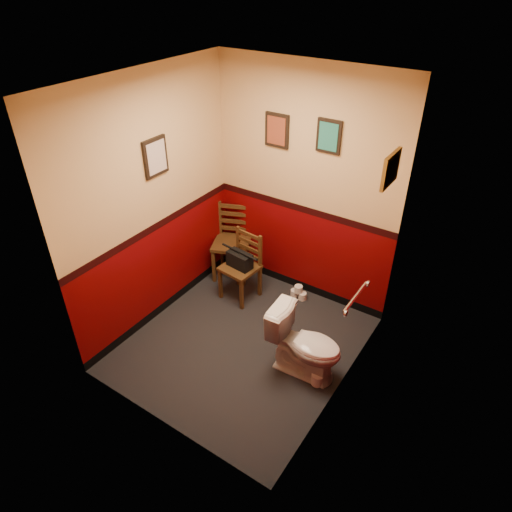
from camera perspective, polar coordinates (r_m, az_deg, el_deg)
The scene contains 17 objects.
floor at distance 5.01m, azimuth -1.61°, elevation -10.91°, with size 2.20×2.40×0.00m, color black.
ceiling at distance 3.66m, azimuth -2.31°, elevation 20.80°, with size 2.20×2.40×0.00m, color silver.
wall_back at distance 5.08m, azimuth 5.99°, elevation 8.27°, with size 2.20×2.70×0.00m, color #5A0305.
wall_front at distance 3.45m, azimuth -13.50°, elevation -6.31°, with size 2.20×2.70×0.00m, color #5A0305.
wall_left at distance 4.82m, azimuth -12.73°, elevation 6.11°, with size 2.40×2.70×0.00m, color #5A0305.
wall_right at distance 3.75m, azimuth 12.02°, elevation -2.46°, with size 2.40×2.70×0.00m, color #5A0305.
grab_bar at distance 4.18m, azimuth 12.36°, elevation -5.06°, with size 0.05×0.56×0.06m.
framed_print_back_a at distance 5.00m, azimuth 2.63°, elevation 15.41°, with size 0.28×0.04×0.36m.
framed_print_back_b at distance 4.72m, azimuth 9.09°, elevation 14.55°, with size 0.26×0.04×0.34m.
framed_print_left at distance 4.66m, azimuth -12.45°, elevation 11.99°, with size 0.04×0.30×0.38m.
framed_print_right at distance 3.92m, azimuth 16.47°, elevation 10.37°, with size 0.04×0.34×0.28m.
toilet at distance 4.51m, azimuth 6.19°, elevation -10.96°, with size 0.41×0.73×0.72m, color white.
toilet_brush at distance 4.62m, azimuth 7.69°, elevation -14.91°, with size 0.12×0.12×0.43m.
chair_left at distance 5.76m, azimuth -2.99°, elevation 1.80°, with size 0.58×0.58×0.95m.
chair_right at distance 5.40m, azimuth -1.78°, elevation -1.30°, with size 0.43×0.43×0.84m.
handbag at distance 5.31m, azimuth -2.07°, elevation -0.47°, with size 0.32×0.18×0.22m.
tp_stack at distance 5.57m, azimuth 5.32°, elevation -4.59°, with size 0.21×0.11×0.18m.
Camera 1 is at (2.08, -2.90, 3.51)m, focal length 32.00 mm.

